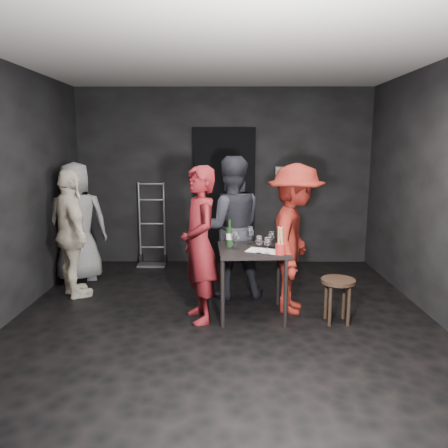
{
  "coord_description": "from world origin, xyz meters",
  "views": [
    {
      "loc": [
        0.04,
        -4.27,
        1.83
      ],
      "look_at": [
        0.01,
        0.25,
        1.01
      ],
      "focal_mm": 35.0,
      "sensor_mm": 36.0,
      "label": 1
    }
  ],
  "objects_px": {
    "stool": "(338,288)",
    "bystander_grey": "(77,218)",
    "wine_bottle": "(230,236)",
    "server_red": "(199,238)",
    "tasting_table": "(253,257)",
    "man_maroon": "(295,232)",
    "hand_truck": "(152,250)",
    "bystander_cream": "(72,231)",
    "woman_black": "(231,218)",
    "breadstick_cup": "(280,241)"
  },
  "relations": [
    {
      "from": "man_maroon",
      "to": "hand_truck",
      "type": "bearing_deg",
      "value": 59.81
    },
    {
      "from": "server_red",
      "to": "bystander_grey",
      "type": "distance_m",
      "value": 2.22
    },
    {
      "from": "hand_truck",
      "to": "breadstick_cup",
      "type": "relative_size",
      "value": 4.22
    },
    {
      "from": "hand_truck",
      "to": "bystander_cream",
      "type": "height_order",
      "value": "bystander_cream"
    },
    {
      "from": "breadstick_cup",
      "to": "woman_black",
      "type": "bearing_deg",
      "value": 118.79
    },
    {
      "from": "tasting_table",
      "to": "woman_black",
      "type": "xyz_separation_m",
      "value": [
        -0.23,
        0.63,
        0.32
      ]
    },
    {
      "from": "stool",
      "to": "breadstick_cup",
      "type": "distance_m",
      "value": 0.8
    },
    {
      "from": "hand_truck",
      "to": "man_maroon",
      "type": "height_order",
      "value": "man_maroon"
    },
    {
      "from": "bystander_cream",
      "to": "bystander_grey",
      "type": "bearing_deg",
      "value": -22.25
    },
    {
      "from": "woman_black",
      "to": "breadstick_cup",
      "type": "relative_size",
      "value": 6.45
    },
    {
      "from": "stool",
      "to": "bystander_grey",
      "type": "relative_size",
      "value": 0.27
    },
    {
      "from": "man_maroon",
      "to": "breadstick_cup",
      "type": "xyz_separation_m",
      "value": [
        -0.21,
        -0.4,
        -0.02
      ]
    },
    {
      "from": "bystander_grey",
      "to": "woman_black",
      "type": "bearing_deg",
      "value": 141.19
    },
    {
      "from": "bystander_cream",
      "to": "breadstick_cup",
      "type": "distance_m",
      "value": 2.55
    },
    {
      "from": "tasting_table",
      "to": "server_red",
      "type": "relative_size",
      "value": 0.42
    },
    {
      "from": "wine_bottle",
      "to": "breadstick_cup",
      "type": "xyz_separation_m",
      "value": [
        0.51,
        -0.34,
        0.02
      ]
    },
    {
      "from": "woman_black",
      "to": "stool",
      "type": "bearing_deg",
      "value": 135.85
    },
    {
      "from": "man_maroon",
      "to": "bystander_cream",
      "type": "xyz_separation_m",
      "value": [
        -2.61,
        0.46,
        -0.09
      ]
    },
    {
      "from": "hand_truck",
      "to": "woman_black",
      "type": "bearing_deg",
      "value": -50.14
    },
    {
      "from": "server_red",
      "to": "bystander_cream",
      "type": "distance_m",
      "value": 1.74
    },
    {
      "from": "server_red",
      "to": "breadstick_cup",
      "type": "relative_size",
      "value": 5.88
    },
    {
      "from": "tasting_table",
      "to": "server_red",
      "type": "xyz_separation_m",
      "value": [
        -0.56,
        -0.13,
        0.24
      ]
    },
    {
      "from": "server_red",
      "to": "wine_bottle",
      "type": "bearing_deg",
      "value": 102.89
    },
    {
      "from": "hand_truck",
      "to": "breadstick_cup",
      "type": "bearing_deg",
      "value": -54.13
    },
    {
      "from": "woman_black",
      "to": "breadstick_cup",
      "type": "distance_m",
      "value": 1.02
    },
    {
      "from": "tasting_table",
      "to": "stool",
      "type": "height_order",
      "value": "tasting_table"
    },
    {
      "from": "tasting_table",
      "to": "man_maroon",
      "type": "xyz_separation_m",
      "value": [
        0.47,
        0.14,
        0.25
      ]
    },
    {
      "from": "stool",
      "to": "wine_bottle",
      "type": "xyz_separation_m",
      "value": [
        -1.12,
        0.27,
        0.49
      ]
    },
    {
      "from": "bystander_grey",
      "to": "wine_bottle",
      "type": "relative_size",
      "value": 5.87
    },
    {
      "from": "hand_truck",
      "to": "man_maroon",
      "type": "relative_size",
      "value": 0.71
    },
    {
      "from": "stool",
      "to": "man_maroon",
      "type": "bearing_deg",
      "value": 140.66
    },
    {
      "from": "bystander_grey",
      "to": "wine_bottle",
      "type": "bearing_deg",
      "value": 127.99
    },
    {
      "from": "woman_black",
      "to": "bystander_cream",
      "type": "relative_size",
      "value": 1.19
    },
    {
      "from": "server_red",
      "to": "man_maroon",
      "type": "relative_size",
      "value": 0.99
    },
    {
      "from": "tasting_table",
      "to": "bystander_grey",
      "type": "distance_m",
      "value": 2.62
    },
    {
      "from": "bystander_cream",
      "to": "bystander_grey",
      "type": "xyz_separation_m",
      "value": [
        -0.15,
        0.65,
        0.06
      ]
    },
    {
      "from": "tasting_table",
      "to": "breadstick_cup",
      "type": "distance_m",
      "value": 0.44
    },
    {
      "from": "tasting_table",
      "to": "bystander_grey",
      "type": "height_order",
      "value": "bystander_grey"
    },
    {
      "from": "bystander_grey",
      "to": "breadstick_cup",
      "type": "distance_m",
      "value": 2.97
    },
    {
      "from": "bystander_grey",
      "to": "wine_bottle",
      "type": "distance_m",
      "value": 2.36
    },
    {
      "from": "bystander_cream",
      "to": "hand_truck",
      "type": "bearing_deg",
      "value": -61.38
    },
    {
      "from": "hand_truck",
      "to": "wine_bottle",
      "type": "height_order",
      "value": "hand_truck"
    },
    {
      "from": "tasting_table",
      "to": "woman_black",
      "type": "relative_size",
      "value": 0.38
    },
    {
      "from": "tasting_table",
      "to": "bystander_grey",
      "type": "xyz_separation_m",
      "value": [
        -2.3,
        1.25,
        0.22
      ]
    },
    {
      "from": "stool",
      "to": "server_red",
      "type": "height_order",
      "value": "server_red"
    },
    {
      "from": "server_red",
      "to": "hand_truck",
      "type": "bearing_deg",
      "value": -178.17
    },
    {
      "from": "server_red",
      "to": "wine_bottle",
      "type": "xyz_separation_m",
      "value": [
        0.31,
        0.2,
        -0.02
      ]
    },
    {
      "from": "server_red",
      "to": "woman_black",
      "type": "relative_size",
      "value": 0.91
    },
    {
      "from": "stool",
      "to": "wine_bottle",
      "type": "distance_m",
      "value": 1.25
    },
    {
      "from": "tasting_table",
      "to": "breadstick_cup",
      "type": "relative_size",
      "value": 2.48
    }
  ]
}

